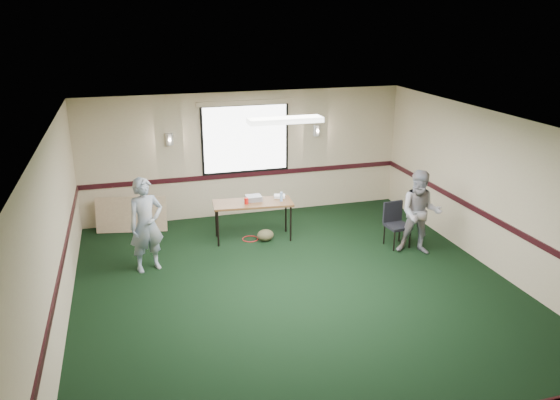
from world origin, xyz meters
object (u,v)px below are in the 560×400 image
object	(u,v)px
folding_table	(253,205)
person_left	(146,225)
conference_chair	(395,220)
person_right	(420,213)
projector	(254,198)

from	to	relation	value
folding_table	person_left	distance (m)	2.22
folding_table	person_left	xyz separation A→B (m)	(-2.06, -0.82, 0.12)
conference_chair	person_right	bearing A→B (deg)	-69.41
folding_table	person_left	size ratio (longest dim) A/B	0.96
projector	person_left	bearing A→B (deg)	-156.70
conference_chair	person_left	world-z (taller)	person_left
person_left	person_right	size ratio (longest dim) A/B	1.05
person_left	person_right	distance (m)	4.89
conference_chair	person_right	distance (m)	0.60
projector	conference_chair	distance (m)	2.77
conference_chair	person_right	size ratio (longest dim) A/B	0.53
projector	person_right	bearing A→B (deg)	-29.90
folding_table	person_right	xyz separation A→B (m)	(2.79, -1.49, 0.08)
projector	person_left	size ratio (longest dim) A/B	0.18
person_right	projector	bearing A→B (deg)	176.46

